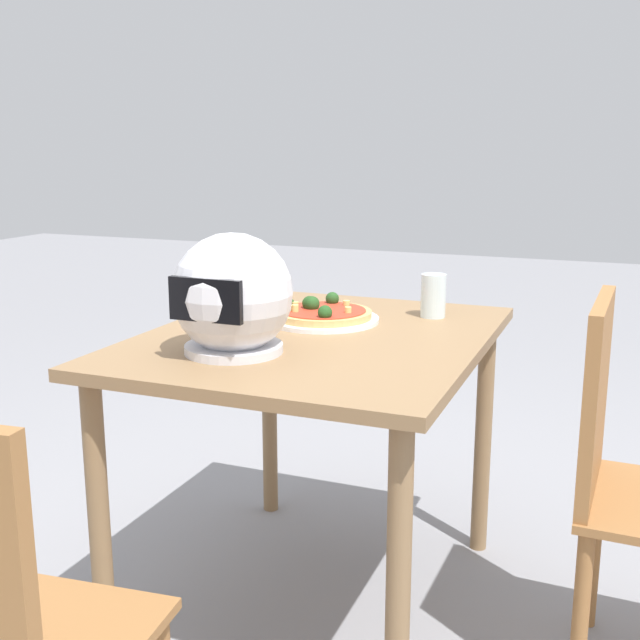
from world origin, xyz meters
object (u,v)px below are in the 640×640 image
at_px(motorcycle_helmet, 232,296).
at_px(pizza, 322,312).
at_px(drinking_glass, 433,296).
at_px(chair_side, 634,473).
at_px(dining_table, 317,371).

bearing_deg(motorcycle_helmet, pizza, -100.01).
bearing_deg(motorcycle_helmet, drinking_glass, -121.42).
distance_m(drinking_glass, chair_side, 0.71).
bearing_deg(chair_side, drinking_glass, -30.01).
distance_m(pizza, drinking_glass, 0.32).
relative_size(dining_table, pizza, 3.85).
bearing_deg(pizza, chair_side, 169.61).
bearing_deg(chair_side, pizza, -10.39).
distance_m(dining_table, chair_side, 0.79).
height_order(dining_table, drinking_glass, drinking_glass).
bearing_deg(drinking_glass, motorcycle_helmet, 58.58).
xyz_separation_m(dining_table, chair_side, (-0.78, 0.01, -0.15)).
xyz_separation_m(motorcycle_helmet, drinking_glass, (-0.34, -0.55, -0.07)).
height_order(dining_table, motorcycle_helmet, motorcycle_helmet).
bearing_deg(pizza, motorcycle_helmet, 79.99).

